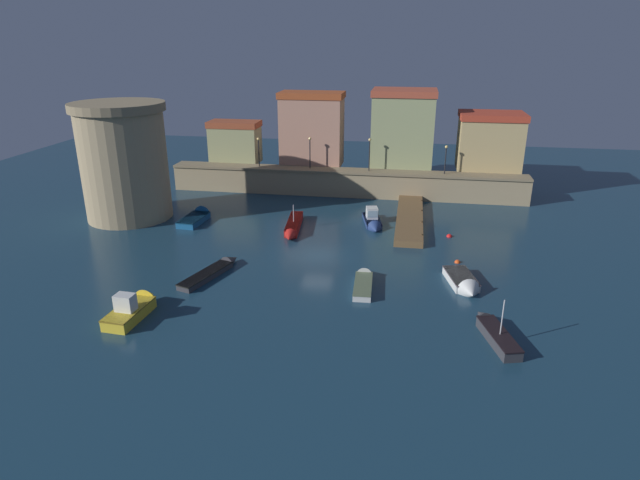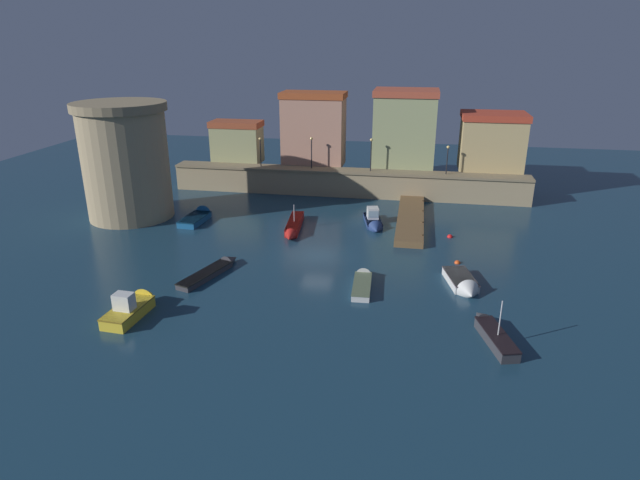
{
  "view_description": "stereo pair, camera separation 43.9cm",
  "coord_description": "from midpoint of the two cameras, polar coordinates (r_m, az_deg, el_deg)",
  "views": [
    {
      "loc": [
        7.24,
        -40.95,
        17.21
      ],
      "look_at": [
        0.0,
        1.47,
        0.83
      ],
      "focal_mm": 30.35,
      "sensor_mm": 36.0,
      "label": 1
    },
    {
      "loc": [
        7.67,
        -40.88,
        17.21
      ],
      "look_at": [
        0.0,
        1.47,
        0.83
      ],
      "focal_mm": 30.35,
      "sensor_mm": 36.0,
      "label": 2
    }
  ],
  "objects": [
    {
      "name": "moored_boat_4",
      "position": [
        54.98,
        -12.42,
        2.46
      ],
      "size": [
        2.07,
        5.21,
        1.68
      ],
      "rotation": [
        0.0,
        0.0,
        1.51
      ],
      "color": "#195689",
      "rests_on": "ground"
    },
    {
      "name": "quay_lamp_3",
      "position": [
        60.69,
        13.5,
        8.71
      ],
      "size": [
        0.32,
        0.32,
        3.11
      ],
      "color": "black",
      "rests_on": "quay_wall"
    },
    {
      "name": "ground_plane",
      "position": [
        45.01,
        -0.06,
        -1.65
      ],
      "size": [
        103.89,
        103.89,
        0.0
      ],
      "primitive_type": "plane",
      "color": "#19384C"
    },
    {
      "name": "moored_boat_2",
      "position": [
        34.79,
        18.01,
        -9.23
      ],
      "size": [
        2.51,
        5.54,
        3.11
      ],
      "rotation": [
        0.0,
        0.0,
        1.84
      ],
      "color": "#333338",
      "rests_on": "ground"
    },
    {
      "name": "mooring_buoy_0",
      "position": [
        50.52,
        13.77,
        0.29
      ],
      "size": [
        0.52,
        0.52,
        0.52
      ],
      "primitive_type": "sphere",
      "color": "red",
      "rests_on": "ground"
    },
    {
      "name": "fortress_tower",
      "position": [
        56.47,
        -19.58,
        7.89
      ],
      "size": [
        8.85,
        8.85,
        11.29
      ],
      "color": "#9E8966",
      "rests_on": "ground"
    },
    {
      "name": "quay_wall",
      "position": [
        61.86,
        3.02,
        6.08
      ],
      "size": [
        40.15,
        2.56,
        2.95
      ],
      "color": "#9E8966",
      "rests_on": "ground"
    },
    {
      "name": "quay_lamp_0",
      "position": [
        63.04,
        -6.11,
        9.71
      ],
      "size": [
        0.32,
        0.32,
        3.32
      ],
      "color": "black",
      "rests_on": "quay_wall"
    },
    {
      "name": "moored_boat_6",
      "position": [
        42.5,
        -10.79,
        -3.07
      ],
      "size": [
        3.1,
        6.72,
        1.11
      ],
      "rotation": [
        0.0,
        0.0,
        1.27
      ],
      "color": "#333338",
      "rests_on": "ground"
    },
    {
      "name": "old_town_backdrop",
      "position": [
        63.93,
        7.06,
        11.11
      ],
      "size": [
        36.12,
        5.9,
        8.77
      ],
      "color": "tan",
      "rests_on": "ground"
    },
    {
      "name": "pier_dock",
      "position": [
        53.81,
        9.76,
        2.2
      ],
      "size": [
        2.53,
        14.3,
        0.7
      ],
      "color": "brown",
      "rests_on": "ground"
    },
    {
      "name": "moored_boat_5",
      "position": [
        37.74,
        -18.74,
        -6.61
      ],
      "size": [
        1.97,
        5.02,
        2.28
      ],
      "rotation": [
        0.0,
        0.0,
        1.51
      ],
      "color": "gold",
      "rests_on": "ground"
    },
    {
      "name": "moored_boat_1",
      "position": [
        50.64,
        -2.56,
        1.41
      ],
      "size": [
        1.85,
        7.21,
        2.55
      ],
      "rotation": [
        0.0,
        0.0,
        -1.47
      ],
      "color": "red",
      "rests_on": "ground"
    },
    {
      "name": "moored_boat_0",
      "position": [
        52.2,
        5.93,
        1.93
      ],
      "size": [
        2.46,
        5.35,
        1.98
      ],
      "rotation": [
        0.0,
        0.0,
        -1.36
      ],
      "color": "navy",
      "rests_on": "ground"
    },
    {
      "name": "moored_boat_7",
      "position": [
        40.55,
        15.21,
        -4.54
      ],
      "size": [
        2.72,
        4.87,
        1.65
      ],
      "rotation": [
        0.0,
        0.0,
        -1.34
      ],
      "color": "silver",
      "rests_on": "ground"
    },
    {
      "name": "quay_lamp_2",
      "position": [
        60.72,
        5.62,
        9.47
      ],
      "size": [
        0.32,
        0.32,
        3.62
      ],
      "color": "black",
      "rests_on": "quay_wall"
    },
    {
      "name": "mooring_buoy_1",
      "position": [
        44.97,
        14.55,
        -2.38
      ],
      "size": [
        0.48,
        0.48,
        0.48
      ],
      "primitive_type": "sphere",
      "color": "#EA4C19",
      "rests_on": "ground"
    },
    {
      "name": "quay_lamp_1",
      "position": [
        61.62,
        -0.7,
        9.69
      ],
      "size": [
        0.32,
        0.32,
        3.55
      ],
      "color": "black",
      "rests_on": "quay_wall"
    },
    {
      "name": "moored_boat_3",
      "position": [
        39.9,
        4.83,
        -4.36
      ],
      "size": [
        1.47,
        5.18,
        1.18
      ],
      "rotation": [
        0.0,
        0.0,
        1.62
      ],
      "color": "silver",
      "rests_on": "ground"
    }
  ]
}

